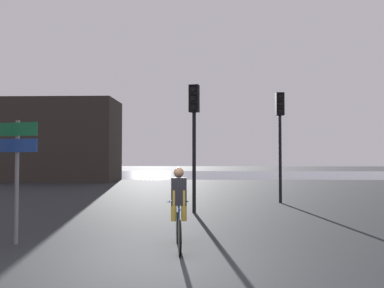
% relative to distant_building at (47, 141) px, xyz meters
% --- Properties ---
extents(ground_plane, '(120.00, 120.00, 0.00)m').
position_rel_distant_building_xyz_m(ground_plane, '(10.61, -20.93, -2.96)').
color(ground_plane, black).
extents(water_strip, '(80.00, 16.00, 0.01)m').
position_rel_distant_building_xyz_m(water_strip, '(10.61, 10.00, -2.96)').
color(water_strip, slate).
rests_on(water_strip, ground).
extents(distant_building, '(10.11, 4.00, 5.92)m').
position_rel_distant_building_xyz_m(distant_building, '(0.00, 0.00, 0.00)').
color(distant_building, '#2D2823').
rests_on(distant_building, ground).
extents(traffic_light_far_right, '(0.34, 0.35, 4.35)m').
position_rel_distant_building_xyz_m(traffic_light_far_right, '(14.47, -12.13, 0.07)').
color(traffic_light_far_right, black).
rests_on(traffic_light_far_right, ground).
extents(traffic_light_center, '(0.37, 0.38, 4.18)m').
position_rel_distant_building_xyz_m(traffic_light_center, '(11.14, -14.74, -0.04)').
color(traffic_light_center, black).
rests_on(traffic_light_center, ground).
extents(direction_sign_post, '(1.07, 0.33, 2.60)m').
position_rel_distant_building_xyz_m(direction_sign_post, '(7.52, -19.23, -1.17)').
color(direction_sign_post, slate).
rests_on(direction_sign_post, ground).
extents(cyclist, '(0.46, 1.70, 1.62)m').
position_rel_distant_building_xyz_m(cyclist, '(10.96, -19.54, -2.14)').
color(cyclist, black).
rests_on(cyclist, ground).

